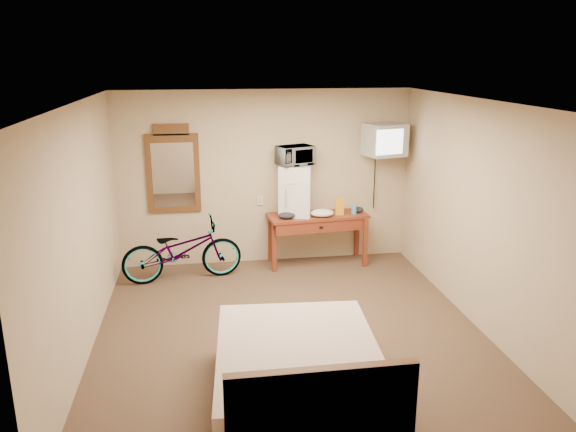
# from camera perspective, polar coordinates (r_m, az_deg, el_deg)

# --- Properties ---
(room) EXTENTS (4.60, 4.64, 2.50)m
(room) POSITION_cam_1_polar(r_m,az_deg,el_deg) (5.87, 0.21, -0.75)
(room) COLOR #483724
(room) RESTS_ON ground
(desk) EXTENTS (1.46, 0.68, 0.75)m
(desk) POSITION_cam_1_polar(r_m,az_deg,el_deg) (8.05, 3.06, -0.67)
(desk) COLOR maroon
(desk) RESTS_ON floor
(mini_fridge) EXTENTS (0.53, 0.51, 0.72)m
(mini_fridge) POSITION_cam_1_polar(r_m,az_deg,el_deg) (7.94, 0.72, 2.65)
(mini_fridge) COLOR silver
(mini_fridge) RESTS_ON desk
(microwave) EXTENTS (0.57, 0.48, 0.27)m
(microwave) POSITION_cam_1_polar(r_m,az_deg,el_deg) (7.84, 0.73, 6.17)
(microwave) COLOR silver
(microwave) RESTS_ON mini_fridge
(snack_bag) EXTENTS (0.13, 0.08, 0.24)m
(snack_bag) POSITION_cam_1_polar(r_m,az_deg,el_deg) (8.03, 5.26, 0.96)
(snack_bag) COLOR orange
(snack_bag) RESTS_ON desk
(blue_cup) EXTENTS (0.07, 0.07, 0.13)m
(blue_cup) POSITION_cam_1_polar(r_m,az_deg,el_deg) (8.11, 6.73, 0.67)
(blue_cup) COLOR #4396E4
(blue_cup) RESTS_ON desk
(cloth_cream) EXTENTS (0.33, 0.26, 0.10)m
(cloth_cream) POSITION_cam_1_polar(r_m,az_deg,el_deg) (7.94, 3.49, 0.31)
(cloth_cream) COLOR white
(cloth_cream) RESTS_ON desk
(cloth_dark_a) EXTENTS (0.25, 0.19, 0.09)m
(cloth_dark_a) POSITION_cam_1_polar(r_m,az_deg,el_deg) (7.82, -0.12, 0.07)
(cloth_dark_a) COLOR black
(cloth_dark_a) RESTS_ON desk
(cloth_dark_b) EXTENTS (0.18, 0.15, 0.08)m
(cloth_dark_b) POSITION_cam_1_polar(r_m,az_deg,el_deg) (8.20, 7.05, 0.66)
(cloth_dark_b) COLOR black
(cloth_dark_b) RESTS_ON desk
(crt_television) EXTENTS (0.61, 0.65, 0.45)m
(crt_television) POSITION_cam_1_polar(r_m,az_deg,el_deg) (8.07, 9.79, 7.64)
(crt_television) COLOR black
(crt_television) RESTS_ON room
(wall_mirror) EXTENTS (0.73, 0.04, 1.24)m
(wall_mirror) POSITION_cam_1_polar(r_m,az_deg,el_deg) (7.98, -11.59, 4.58)
(wall_mirror) COLOR brown
(wall_mirror) RESTS_ON room
(bicycle) EXTENTS (1.66, 0.78, 0.84)m
(bicycle) POSITION_cam_1_polar(r_m,az_deg,el_deg) (7.69, -10.70, -3.44)
(bicycle) COLOR black
(bicycle) RESTS_ON floor
(bed) EXTENTS (1.52, 1.97, 0.90)m
(bed) POSITION_cam_1_polar(r_m,az_deg,el_deg) (4.99, 1.21, -15.97)
(bed) COLOR brown
(bed) RESTS_ON floor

